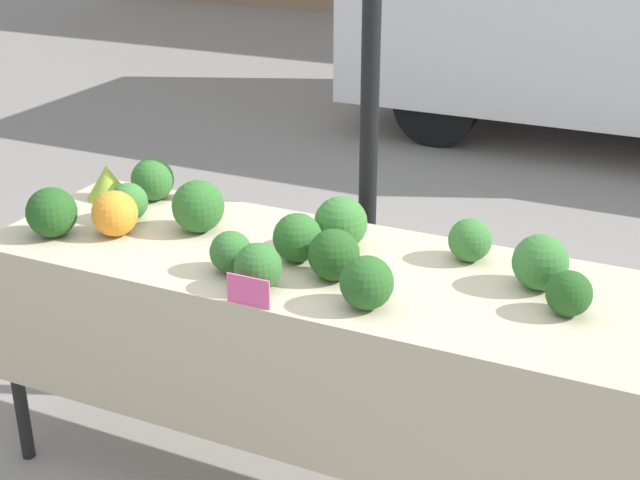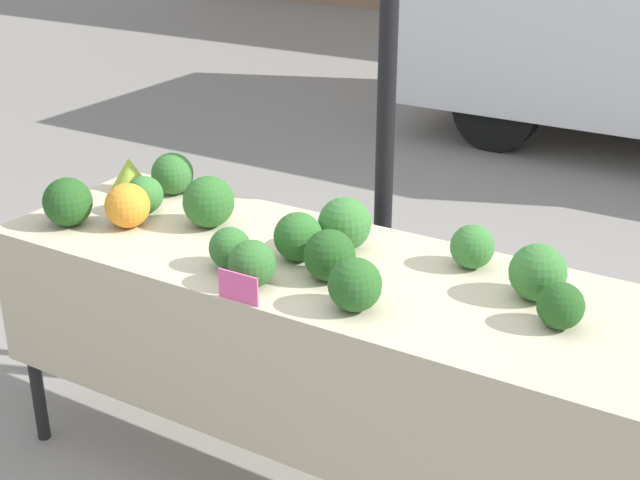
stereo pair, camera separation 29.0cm
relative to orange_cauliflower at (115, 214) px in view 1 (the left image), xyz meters
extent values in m
cylinder|color=black|center=(0.68, 0.68, 0.21)|extent=(0.07, 0.07, 2.40)
cylinder|color=black|center=(-0.17, 4.31, -0.65)|extent=(0.67, 0.22, 0.67)
cylinder|color=black|center=(-0.17, 6.13, -0.65)|extent=(0.67, 0.22, 0.67)
cube|color=beige|center=(0.75, 0.09, -0.10)|extent=(2.31, 0.75, 0.03)
cube|color=beige|center=(0.75, -0.28, -0.36)|extent=(2.31, 0.01, 0.50)
cylinder|color=black|center=(-0.35, -0.22, -0.55)|extent=(0.05, 0.05, 0.88)
cylinder|color=black|center=(-0.35, 0.41, -0.55)|extent=(0.05, 0.05, 0.88)
sphere|color=orange|center=(0.00, 0.00, 0.00)|extent=(0.16, 0.16, 0.16)
cone|color=#93B238|center=(-0.25, 0.29, -0.01)|extent=(0.17, 0.17, 0.13)
sphere|color=#23511E|center=(1.55, 0.07, -0.01)|extent=(0.14, 0.14, 0.14)
sphere|color=#387533|center=(0.76, 0.23, 0.01)|extent=(0.18, 0.18, 0.18)
sphere|color=#336B2D|center=(0.52, -0.09, -0.01)|extent=(0.14, 0.14, 0.14)
sphere|color=#387533|center=(-0.04, 0.14, -0.01)|extent=(0.14, 0.14, 0.14)
sphere|color=#387533|center=(1.19, 0.31, -0.01)|extent=(0.14, 0.14, 0.14)
sphere|color=#23511E|center=(0.84, 0.00, 0.00)|extent=(0.16, 0.16, 0.16)
sphere|color=#285B23|center=(1.00, -0.14, 0.00)|extent=(0.16, 0.16, 0.16)
sphere|color=#2D6628|center=(0.25, 0.15, 0.01)|extent=(0.19, 0.19, 0.19)
sphere|color=#2D6628|center=(0.67, 0.08, 0.00)|extent=(0.16, 0.16, 0.16)
sphere|color=#336B2D|center=(-0.08, 0.35, 0.00)|extent=(0.17, 0.17, 0.17)
sphere|color=#336B2D|center=(0.66, -0.16, -0.01)|extent=(0.15, 0.15, 0.15)
sphere|color=#23511E|center=(-0.19, -0.10, 0.01)|extent=(0.18, 0.18, 0.18)
sphere|color=#387533|center=(1.44, 0.21, 0.01)|extent=(0.17, 0.17, 0.17)
cube|color=#F45B9E|center=(0.68, -0.27, -0.03)|extent=(0.14, 0.01, 0.09)
camera|label=1|loc=(1.86, -2.32, 1.16)|focal=50.00mm
camera|label=2|loc=(2.12, -2.19, 1.16)|focal=50.00mm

